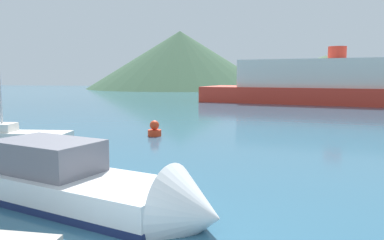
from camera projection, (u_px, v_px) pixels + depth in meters
name	position (u px, v px, depth m)	size (l,w,h in m)	color
motorboat_near	(84.00, 188.00, 10.13)	(8.77, 4.84, 2.40)	white
ferry_distant	(336.00, 84.00, 47.54)	(35.30, 16.90, 7.20)	red
buoy_marker	(155.00, 129.00, 22.13)	(0.80, 0.80, 0.92)	red
hill_west	(180.00, 60.00, 105.74)	(52.03, 52.03, 16.03)	#38563D
hill_central	(325.00, 72.00, 101.92)	(52.63, 52.63, 9.02)	#4C6647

